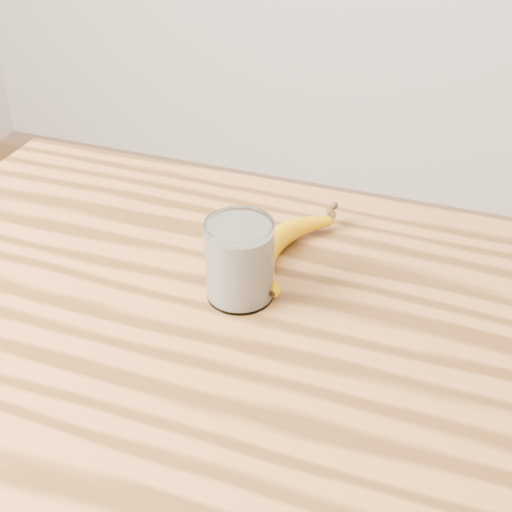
% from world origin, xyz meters
% --- Properties ---
extents(table, '(1.20, 0.80, 0.90)m').
position_xyz_m(table, '(0.00, 0.00, 0.77)').
color(table, '#A96C36').
rests_on(table, ground).
extents(smoothie_glass, '(0.09, 0.09, 0.11)m').
position_xyz_m(smoothie_glass, '(-0.06, 0.09, 0.95)').
color(smoothie_glass, white).
rests_on(smoothie_glass, table).
extents(banana, '(0.13, 0.29, 0.03)m').
position_xyz_m(banana, '(-0.06, 0.19, 0.92)').
color(banana, '#CE8700').
rests_on(banana, table).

